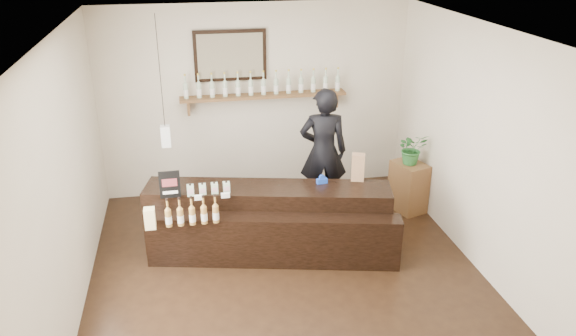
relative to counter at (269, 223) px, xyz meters
The scene contains 10 objects.
ground 0.72m from the counter, 78.50° to the right, with size 5.00×5.00×0.00m, color black.
room_shell 1.44m from the counter, 78.50° to the right, with size 5.00×5.00×5.00m.
back_wall_decor 2.24m from the counter, 90.76° to the left, with size 2.66×0.96×1.69m.
counter is the anchor object (origin of this frame).
promo_sign 1.30m from the counter, behind, with size 0.24×0.03×0.33m.
paper_bag 1.30m from the counter, ahead, with size 0.19×0.16×0.35m.
tape_dispenser 0.84m from the counter, ahead, with size 0.14×0.07×0.11m.
side_cabinet 2.25m from the counter, 19.58° to the left, with size 0.49×0.58×0.71m.
potted_plant 2.31m from the counter, 19.58° to the left, with size 0.40×0.35×0.45m, color #2C6F30.
shopkeeper 1.47m from the counter, 46.37° to the left, with size 0.74×0.49×2.03m, color black.
Camera 1 is at (-1.02, -5.40, 3.74)m, focal length 35.00 mm.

